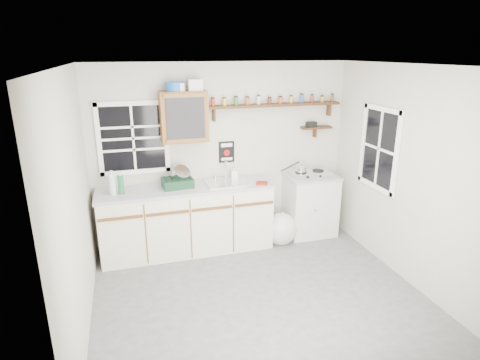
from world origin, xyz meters
name	(u,v)px	position (x,y,z in m)	size (l,w,h in m)	color
room	(260,190)	(0.00, 0.00, 1.25)	(3.64, 3.24, 2.54)	#4D4D4F
main_cabinet	(187,219)	(-0.58, 1.30, 0.46)	(2.31, 0.63, 0.92)	beige
right_cabinet	(310,205)	(1.25, 1.32, 0.46)	(0.73, 0.57, 0.91)	beige
sink	(225,182)	(-0.05, 1.30, 0.93)	(0.52, 0.44, 0.29)	silver
upper_cabinet	(184,117)	(-0.55, 1.44, 1.82)	(0.60, 0.32, 0.65)	brown
upper_cabinet_clutter	(182,86)	(-0.55, 1.44, 2.21)	(0.46, 0.24, 0.14)	#1B55B0
spice_shelf	(274,104)	(0.71, 1.51, 1.93)	(1.91, 0.18, 0.33)	#32200D
secondary_shelf	(315,127)	(1.36, 1.52, 1.58)	(0.45, 0.16, 0.24)	#32200D
warning_sign	(227,152)	(0.05, 1.59, 1.28)	(0.22, 0.02, 0.30)	black
window_back	(133,138)	(-1.20, 1.59, 1.55)	(0.93, 0.03, 0.98)	black
window_right	(379,149)	(1.79, 0.55, 1.45)	(0.03, 0.78, 1.08)	black
water_bottles	(116,184)	(-1.46, 1.25, 1.06)	(0.18, 0.08, 0.31)	silver
dish_rack	(179,180)	(-0.67, 1.33, 1.01)	(0.41, 0.32, 0.29)	#10311D
soap_bottle	(234,172)	(0.12, 1.44, 1.02)	(0.09, 0.09, 0.20)	silver
rag	(262,183)	(0.42, 1.13, 0.93)	(0.15, 0.13, 0.02)	maroon
hotplate	(309,174)	(1.21, 1.31, 0.95)	(0.56, 0.32, 0.08)	silver
saucepan	(301,169)	(1.06, 1.31, 1.02)	(0.35, 0.16, 0.15)	silver
trash_bag	(281,229)	(0.73, 1.14, 0.21)	(0.44, 0.40, 0.50)	silver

